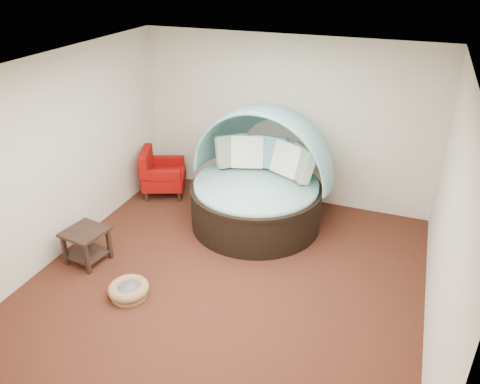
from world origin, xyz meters
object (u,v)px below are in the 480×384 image
(canopy_daybed, at_px, (260,172))
(red_armchair, at_px, (161,174))
(side_table, at_px, (86,242))
(pet_basket, at_px, (129,290))

(canopy_daybed, height_order, red_armchair, canopy_daybed)
(side_table, bearing_deg, pet_basket, -25.35)
(canopy_daybed, relative_size, side_table, 3.85)
(canopy_daybed, xyz_separation_m, side_table, (-1.89, -1.93, -0.55))
(pet_basket, xyz_separation_m, red_armchair, (-1.00, 2.65, 0.30))
(canopy_daybed, distance_m, pet_basket, 2.67)
(pet_basket, bearing_deg, canopy_daybed, 68.36)
(side_table, bearing_deg, canopy_daybed, 45.55)
(red_armchair, xyz_separation_m, side_table, (0.05, -2.20, -0.06))
(red_armchair, bearing_deg, canopy_daybed, -29.50)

